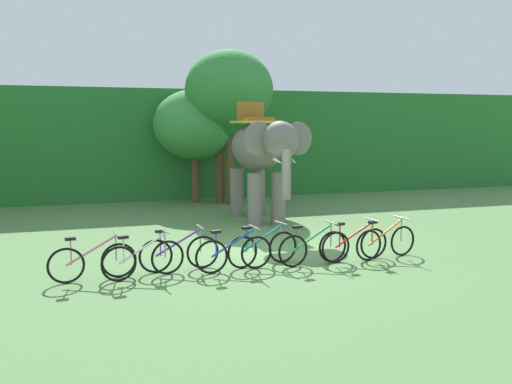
% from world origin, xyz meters
% --- Properties ---
extents(ground_plane, '(80.00, 80.00, 0.00)m').
position_xyz_m(ground_plane, '(0.00, 0.00, 0.00)').
color(ground_plane, '#567F47').
extents(foliage_hedge, '(36.00, 6.00, 4.47)m').
position_xyz_m(foliage_hedge, '(0.00, 12.21, 2.23)').
color(foliage_hedge, '#28702D').
rests_on(foliage_hedge, ground).
extents(tree_right, '(2.95, 2.95, 3.97)m').
position_xyz_m(tree_right, '(0.01, 8.38, 2.92)').
color(tree_right, brown).
rests_on(tree_right, ground).
extents(tree_center_left, '(3.23, 3.23, 4.40)m').
position_xyz_m(tree_center_left, '(0.06, 8.43, 3.03)').
color(tree_center_left, brown).
rests_on(tree_center_left, ground).
extents(tree_center_right, '(2.52, 2.52, 4.91)m').
position_xyz_m(tree_center_right, '(0.95, 8.01, 3.61)').
color(tree_center_right, brown).
rests_on(tree_center_right, ground).
extents(tree_left, '(3.33, 3.33, 5.83)m').
position_xyz_m(tree_left, '(1.21, 7.54, 4.32)').
color(tree_left, brown).
rests_on(tree_left, ground).
extents(elephant, '(2.08, 4.16, 3.78)m').
position_xyz_m(elephant, '(1.18, 3.61, 2.20)').
color(elephant, slate).
rests_on(elephant, ground).
extents(bike_pink, '(1.70, 0.52, 0.92)m').
position_xyz_m(bike_pink, '(-3.90, -1.47, 0.39)').
color(bike_pink, black).
rests_on(bike_pink, ground).
extents(bike_white, '(1.68, 0.56, 0.92)m').
position_xyz_m(bike_white, '(-2.93, -1.58, 0.39)').
color(bike_white, black).
rests_on(bike_white, ground).
extents(bike_purple, '(1.71, 0.52, 0.92)m').
position_xyz_m(bike_purple, '(-2.16, -1.27, 0.39)').
color(bike_purple, black).
rests_on(bike_purple, ground).
extents(bike_blue, '(1.71, 0.52, 0.92)m').
position_xyz_m(bike_blue, '(-1.08, -1.66, 0.39)').
color(bike_blue, black).
rests_on(bike_blue, ground).
extents(bike_teal, '(1.69, 0.53, 0.92)m').
position_xyz_m(bike_teal, '(-0.37, -1.41, 0.39)').
color(bike_teal, black).
rests_on(bike_teal, ground).
extents(bike_green, '(1.70, 0.52, 0.92)m').
position_xyz_m(bike_green, '(0.70, -1.67, 0.39)').
color(bike_green, black).
rests_on(bike_green, ground).
extents(bike_red, '(1.71, 0.52, 0.92)m').
position_xyz_m(bike_red, '(1.73, -1.64, 0.39)').
color(bike_red, black).
rests_on(bike_red, ground).
extents(bike_orange, '(1.69, 0.52, 0.92)m').
position_xyz_m(bike_orange, '(2.52, -1.64, 0.39)').
color(bike_orange, black).
rests_on(bike_orange, ground).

